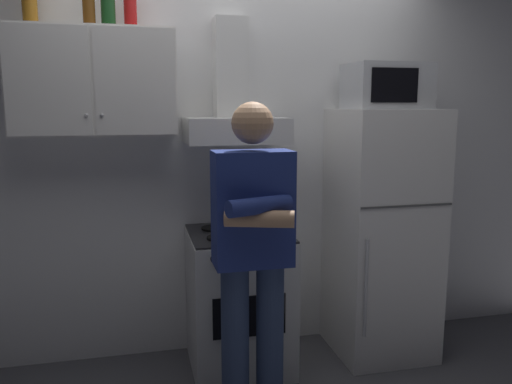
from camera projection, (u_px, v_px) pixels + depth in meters
name	position (u px, v px, depth m)	size (l,w,h in m)	color
ground_plane	(256.00, 384.00, 3.01)	(7.00, 7.00, 0.00)	#4C4C51
back_wall_tiled	(235.00, 147.00, 3.37)	(4.80, 0.10, 2.70)	white
upper_cabinet	(95.00, 83.00, 2.89)	(0.90, 0.37, 0.60)	white
stove_oven	(239.00, 300.00, 3.17)	(0.60, 0.62, 0.87)	silver
range_hood	(234.00, 110.00, 3.10)	(0.60, 0.44, 0.75)	white
refrigerator	(382.00, 234.00, 3.33)	(0.60, 0.62, 1.60)	white
microwave	(386.00, 86.00, 3.19)	(0.48, 0.37, 0.28)	#B7BABF
person_standing	(253.00, 255.00, 2.50)	(0.38, 0.33, 1.64)	navy
cooking_pot	(264.00, 226.00, 3.00)	(0.29, 0.19, 0.10)	#B7BABF
bottle_beer_brown	(88.00, 2.00, 2.79)	(0.07, 0.07, 0.27)	brown
bottle_soda_red	(130.00, 7.00, 2.90)	(0.07, 0.07, 0.26)	red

